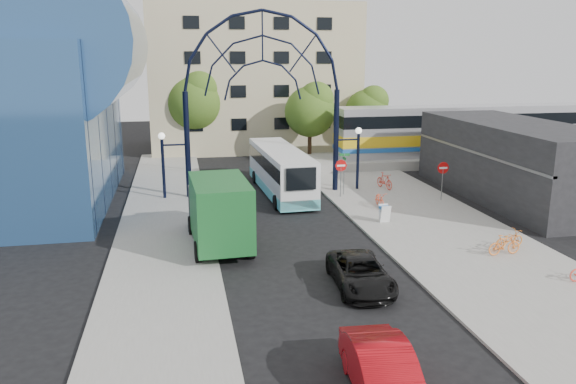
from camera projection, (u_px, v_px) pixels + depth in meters
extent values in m
plane|color=black|center=(312.00, 270.00, 24.81)|extent=(120.00, 120.00, 0.00)
cube|color=gray|center=(440.00, 231.00, 30.10)|extent=(8.00, 56.00, 0.12)
cube|color=gray|center=(164.00, 236.00, 29.29)|extent=(5.00, 50.00, 0.12)
cylinder|color=black|center=(187.00, 146.00, 36.38)|extent=(0.36, 0.36, 7.00)
cylinder|color=black|center=(336.00, 141.00, 38.25)|extent=(0.36, 0.36, 7.00)
cylinder|color=black|center=(163.00, 170.00, 36.44)|extent=(0.20, 0.20, 4.00)
cylinder|color=black|center=(358.00, 162.00, 38.91)|extent=(0.20, 0.20, 4.00)
sphere|color=white|center=(162.00, 136.00, 35.91)|extent=(0.44, 0.44, 0.44)
sphere|color=white|center=(359.00, 131.00, 38.38)|extent=(0.44, 0.44, 0.44)
cylinder|color=slate|center=(341.00, 180.00, 36.85)|extent=(0.06, 0.06, 2.20)
cylinder|color=red|center=(341.00, 166.00, 36.61)|extent=(0.80, 0.04, 0.80)
cube|color=white|center=(341.00, 166.00, 36.58)|extent=(0.55, 0.02, 0.12)
cylinder|color=slate|center=(442.00, 183.00, 36.10)|extent=(0.06, 0.06, 2.20)
cylinder|color=red|center=(443.00, 168.00, 35.86)|extent=(0.76, 0.04, 0.76)
cube|color=white|center=(443.00, 168.00, 35.84)|extent=(0.55, 0.02, 0.12)
cylinder|color=slate|center=(344.00, 174.00, 37.42)|extent=(0.05, 0.05, 2.80)
cube|color=#146626|center=(344.00, 155.00, 37.11)|extent=(0.70, 0.03, 0.18)
cube|color=#146626|center=(344.00, 158.00, 37.17)|extent=(0.03, 0.70, 0.18)
cube|color=white|center=(386.00, 214.00, 31.23)|extent=(0.55, 0.26, 0.99)
cube|color=white|center=(383.00, 213.00, 31.57)|extent=(0.55, 0.26, 0.99)
cube|color=#1E59A5|center=(385.00, 208.00, 31.33)|extent=(0.55, 0.42, 0.14)
cylinder|color=#294D7D|center=(67.00, 42.00, 34.47)|extent=(9.00, 16.00, 9.00)
cube|color=black|center=(514.00, 161.00, 36.73)|extent=(6.00, 16.00, 5.00)
cube|color=#C4B188|center=(251.00, 77.00, 56.86)|extent=(20.00, 12.00, 14.00)
cube|color=gray|center=(474.00, 158.00, 49.42)|extent=(32.00, 5.00, 0.80)
cube|color=#B7B7BC|center=(477.00, 130.00, 48.82)|extent=(25.00, 3.00, 4.20)
cube|color=gold|center=(476.00, 137.00, 48.96)|extent=(25.10, 3.05, 0.90)
cube|color=black|center=(478.00, 118.00, 48.58)|extent=(25.05, 3.05, 1.00)
cube|color=#1E59A5|center=(476.00, 144.00, 49.13)|extent=(25.10, 3.05, 0.35)
cylinder|color=#382314|center=(310.00, 146.00, 50.40)|extent=(0.36, 0.36, 2.52)
sphere|color=#2A5316|center=(310.00, 112.00, 49.67)|extent=(4.48, 4.48, 4.48)
sphere|color=#2A5316|center=(316.00, 99.00, 49.21)|extent=(3.08, 3.08, 3.08)
cylinder|color=#382314|center=(196.00, 141.00, 52.30)|extent=(0.36, 0.36, 2.88)
sphere|color=#2A5316|center=(194.00, 103.00, 51.46)|extent=(5.12, 5.12, 5.12)
sphere|color=#2A5316|center=(199.00, 89.00, 50.96)|extent=(3.52, 3.52, 3.52)
cylinder|color=#382314|center=(366.00, 142.00, 53.45)|extent=(0.36, 0.36, 2.34)
sphere|color=#2A5316|center=(367.00, 112.00, 52.77)|extent=(4.16, 4.16, 4.16)
sphere|color=#2A5316|center=(374.00, 101.00, 52.33)|extent=(2.86, 2.86, 2.86)
cube|color=silver|center=(281.00, 169.00, 38.19)|extent=(2.85, 11.06, 2.77)
cube|color=#5ECCD3|center=(281.00, 186.00, 38.46)|extent=(2.88, 11.07, 0.67)
cube|color=black|center=(281.00, 161.00, 38.05)|extent=(2.89, 10.85, 0.86)
cube|color=black|center=(301.00, 179.00, 32.81)|extent=(1.81, 0.20, 1.34)
cube|color=black|center=(265.00, 157.00, 43.37)|extent=(2.29, 0.26, 1.53)
cylinder|color=black|center=(255.00, 177.00, 41.43)|extent=(0.30, 0.93, 0.92)
cylinder|color=black|center=(286.00, 176.00, 41.96)|extent=(0.30, 0.93, 0.92)
cylinder|color=black|center=(276.00, 202.00, 34.37)|extent=(0.30, 0.93, 0.92)
cylinder|color=black|center=(313.00, 200.00, 34.90)|extent=(0.30, 0.93, 0.92)
cube|color=black|center=(213.00, 211.00, 29.92)|extent=(2.57, 2.67, 2.35)
cube|color=black|center=(211.00, 196.00, 31.02)|extent=(2.14, 0.20, 1.07)
cube|color=#175825|center=(220.00, 211.00, 26.69)|extent=(2.78, 5.03, 2.99)
cylinder|color=black|center=(191.00, 226.00, 29.49)|extent=(0.32, 1.04, 1.03)
cylinder|color=black|center=(237.00, 223.00, 30.06)|extent=(0.32, 1.04, 1.03)
cylinder|color=black|center=(198.00, 252.00, 25.56)|extent=(0.32, 1.04, 1.03)
cylinder|color=black|center=(251.00, 248.00, 26.13)|extent=(0.32, 1.04, 1.03)
imported|color=black|center=(360.00, 273.00, 22.80)|extent=(2.41, 4.74, 1.28)
imported|color=#97090F|center=(384.00, 374.00, 15.38)|extent=(1.91, 4.69, 1.51)
imported|color=#FE5732|center=(380.00, 199.00, 34.61)|extent=(0.78, 1.84, 0.94)
imported|color=red|center=(385.00, 181.00, 39.30)|extent=(0.94, 1.90, 1.10)
imported|color=orange|center=(509.00, 239.00, 27.16)|extent=(1.83, 1.02, 0.91)
imported|color=orange|center=(504.00, 245.00, 26.25)|extent=(1.68, 0.55, 1.00)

